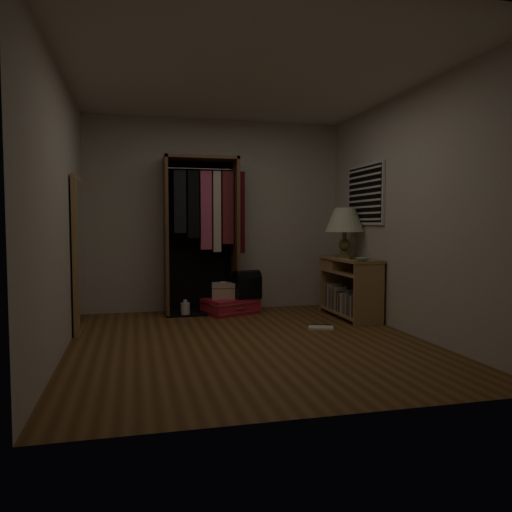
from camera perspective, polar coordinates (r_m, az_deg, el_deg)
name	(u,v)px	position (r m, az deg, el deg)	size (l,w,h in m)	color
ground	(250,342)	(5.06, -0.75, -9.80)	(4.00, 4.00, 0.00)	brown
room_walls	(256,192)	(4.99, -0.03, 7.35)	(3.52, 4.02, 2.60)	beige
console_bookshelf	(348,286)	(6.46, 10.51, -3.38)	(0.42, 1.12, 0.75)	#A17B4E
open_wardrobe	(205,222)	(6.63, -5.88, 3.89)	(1.05, 0.50, 2.05)	brown
floor_mirror	(79,254)	(5.84, -19.58, 0.22)	(0.06, 0.80, 1.70)	tan
pink_suitcase	(230,306)	(6.60, -2.94, -5.72)	(0.81, 0.70, 0.21)	red
train_case	(223,291)	(6.56, -3.75, -3.96)	(0.33, 0.25, 0.22)	tan
black_bag	(247,284)	(6.55, -1.07, -3.20)	(0.39, 0.30, 0.37)	black
table_lamp	(345,221)	(6.55, 10.11, 3.95)	(0.67, 0.67, 0.64)	#525C2C
brass_tray	(358,259)	(6.19, 11.59, -0.32)	(0.30, 0.30, 0.01)	olive
ceramic_bowl	(362,259)	(5.98, 12.00, -0.35)	(0.15, 0.15, 0.04)	#A5C6A6
white_jug	(185,309)	(6.51, -8.09, -6.02)	(0.13, 0.13, 0.21)	silver
floor_book	(321,327)	(5.76, 7.43, -8.07)	(0.34, 0.31, 0.03)	silver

